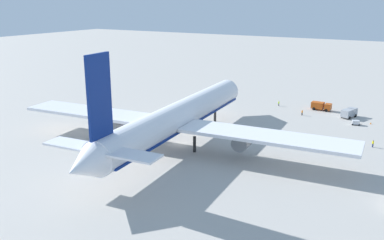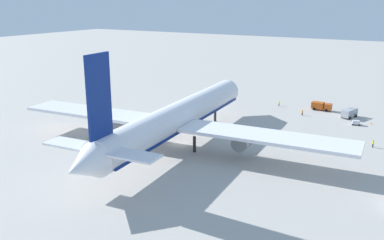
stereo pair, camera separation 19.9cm
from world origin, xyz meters
name	(u,v)px [view 1 (the left image)]	position (x,y,z in m)	size (l,w,h in m)	color
ground_plane	(180,144)	(0.00, 0.00, 0.00)	(600.00, 600.00, 0.00)	#ADA8A0
airliner	(177,118)	(-1.30, -0.10, 6.86)	(74.55, 81.57, 24.83)	white
service_truck_0	(349,113)	(45.12, -30.19, 1.46)	(6.11, 3.94, 2.56)	#999EA5
service_truck_2	(321,106)	(49.68, -20.98, 1.39)	(2.91, 5.99, 2.45)	#BF4C14
baggage_cart_0	(356,122)	(38.17, -33.33, 0.70)	(2.00, 2.92, 1.28)	gray
ground_worker_1	(279,103)	(48.29, -7.86, 0.85)	(0.57, 0.57, 1.67)	#3F3F47
ground_worker_2	(373,144)	(20.99, -40.06, 0.86)	(0.47, 0.47, 1.70)	navy
ground_worker_4	(302,113)	(40.73, -17.68, 0.85)	(0.40, 0.40, 1.67)	black
traffic_cone_1	(371,123)	(41.17, -36.80, 0.28)	(0.36, 0.36, 0.55)	orange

